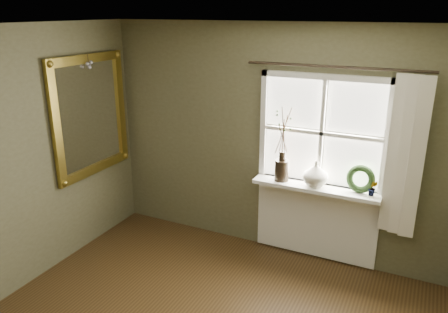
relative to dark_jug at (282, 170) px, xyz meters
name	(u,v)px	position (x,y,z in m)	size (l,w,h in m)	color
ceiling	(150,30)	(-0.16, -2.12, 1.56)	(4.50, 4.50, 0.00)	silver
wall_back	(274,141)	(-0.16, 0.18, 0.26)	(4.00, 0.10, 2.60)	brown
window_frame	(322,133)	(0.39, 0.11, 0.44)	(1.36, 0.06, 1.24)	white
window_sill	(315,188)	(0.39, 0.00, -0.14)	(1.36, 0.26, 0.04)	white
window_apron	(315,220)	(0.39, 0.11, -0.58)	(1.36, 0.04, 0.88)	white
dark_jug	(282,170)	(0.00, 0.00, 0.00)	(0.16, 0.16, 0.23)	black
cream_vase	(316,174)	(0.38, 0.00, 0.02)	(0.27, 0.27, 0.28)	silver
wreath	(360,182)	(0.83, 0.04, 0.00)	(0.30, 0.30, 0.07)	#253F1C
potted_plant_left	(279,173)	(-0.03, 0.00, -0.04)	(0.08, 0.06, 0.16)	#253F1C
potted_plant_right	(373,188)	(0.97, 0.00, -0.03)	(0.09, 0.07, 0.17)	#253F1C
curtain	(405,157)	(1.23, 0.01, 0.33)	(0.36, 0.12, 1.59)	beige
curtain_rod	(336,67)	(0.49, 0.05, 1.14)	(0.03, 0.03, 1.84)	black
gilt_mirror	(91,115)	(-2.13, -0.58, 0.52)	(0.10, 1.16, 1.38)	white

